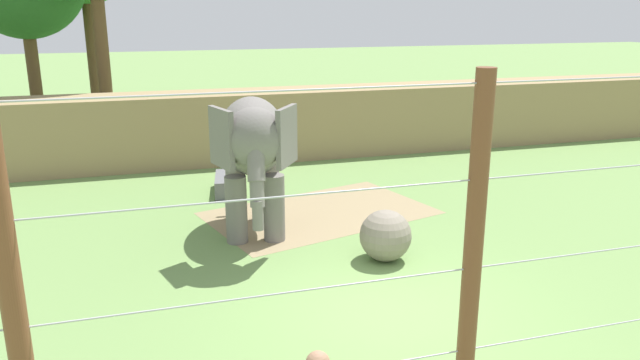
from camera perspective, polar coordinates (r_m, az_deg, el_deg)
name	(u,v)px	position (r m, az deg, el deg)	size (l,w,h in m)	color
ground_plane	(390,311)	(9.82, 6.55, -11.99)	(120.00, 120.00, 0.00)	#6B8E4C
dirt_patch	(320,213)	(14.06, 0.01, -3.08)	(4.93, 3.07, 0.01)	#937F5B
embankment_wall	(258,125)	(19.08, -5.75, 5.14)	(36.00, 1.80, 2.09)	#997F56
elephant	(253,145)	(12.34, -6.27, 3.27)	(1.84, 3.84, 2.86)	slate
enrichment_ball	(385,236)	(11.44, 6.11, -5.16)	(0.97, 0.97, 0.97)	gray
cable_fence	(478,247)	(7.06, 14.45, -6.06)	(10.47, 0.22, 3.97)	brown
feed_trough	(226,184)	(15.72, -8.78, -0.39)	(0.71, 1.46, 0.44)	slate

